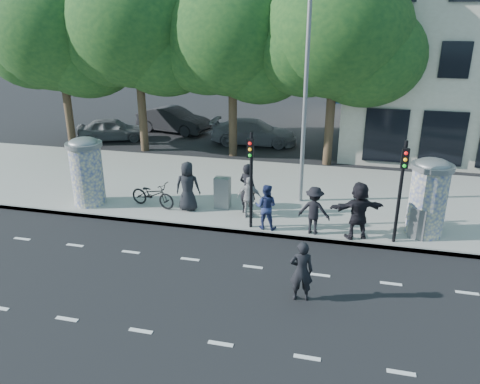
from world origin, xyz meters
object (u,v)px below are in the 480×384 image
(traffic_pole_near, at_px, (251,171))
(ped_c, at_px, (266,207))
(car_left, at_px, (112,129))
(ped_a, at_px, (188,186))
(ped_e, at_px, (249,198))
(car_mid, at_px, (173,120))
(cabinet_left, at_px, (222,193))
(ped_f, at_px, (358,211))
(man_road, at_px, (301,271))
(ad_column_right, at_px, (428,195))
(cabinet_right, at_px, (418,223))
(bicycle, at_px, (153,194))
(ad_column_left, at_px, (87,170))
(street_lamp, at_px, (306,83))
(ped_b, at_px, (248,189))
(car_right, at_px, (254,132))
(traffic_pole_far, at_px, (401,182))
(ped_d, at_px, (314,210))

(traffic_pole_near, relative_size, ped_c, 2.12)
(car_left, bearing_deg, ped_a, -161.41)
(ped_e, relative_size, car_mid, 0.32)
(traffic_pole_near, relative_size, cabinet_left, 2.80)
(ped_f, relative_size, man_road, 1.15)
(ad_column_right, height_order, ped_e, ad_column_right)
(cabinet_right, xyz_separation_m, car_mid, (-13.42, 12.53, 0.10))
(bicycle, height_order, cabinet_left, cabinet_left)
(ad_column_left, distance_m, street_lamp, 8.90)
(traffic_pole_near, distance_m, ped_b, 1.67)
(traffic_pole_near, bearing_deg, car_right, 101.32)
(ped_b, height_order, ped_f, ped_f)
(ped_a, bearing_deg, ped_e, 168.09)
(traffic_pole_far, bearing_deg, ped_b, 167.05)
(traffic_pole_near, bearing_deg, traffic_pole_far, 0.00)
(ad_column_left, xyz_separation_m, car_mid, (-1.26, 12.34, -0.75))
(ped_a, xyz_separation_m, ped_b, (2.26, 0.19, 0.03))
(ped_e, relative_size, ped_f, 0.79)
(car_mid, bearing_deg, cabinet_right, -119.54)
(street_lamp, height_order, ped_c, street_lamp)
(ad_column_right, bearing_deg, traffic_pole_far, -137.79)
(ad_column_right, bearing_deg, ped_b, 177.38)
(ped_a, xyz_separation_m, car_left, (-8.04, 9.26, -0.42))
(ad_column_left, xyz_separation_m, man_road, (8.77, -4.44, -0.69))
(cabinet_right, relative_size, car_mid, 0.22)
(cabinet_left, xyz_separation_m, car_right, (-0.86, 9.93, -0.04))
(traffic_pole_far, distance_m, bicycle, 9.06)
(ped_d, bearing_deg, ped_a, -3.89)
(ped_f, relative_size, car_mid, 0.41)
(street_lamp, bearing_deg, ped_d, -74.65)
(man_road, relative_size, bicycle, 0.90)
(ped_b, bearing_deg, traffic_pole_near, 130.89)
(ad_column_left, xyz_separation_m, bicycle, (2.54, 0.27, -0.89))
(street_lamp, distance_m, ped_f, 5.10)
(ped_b, relative_size, car_mid, 0.41)
(ad_column_right, height_order, bicycle, ad_column_right)
(traffic_pole_far, xyz_separation_m, ped_a, (-7.43, 1.00, -1.14))
(ad_column_right, relative_size, bicycle, 1.40)
(ped_d, distance_m, cabinet_left, 3.86)
(street_lamp, distance_m, ped_b, 4.40)
(ad_column_left, height_order, ad_column_right, same)
(ped_d, bearing_deg, car_right, -61.58)
(street_lamp, distance_m, ped_e, 4.65)
(ped_c, bearing_deg, ad_column_left, -2.32)
(traffic_pole_far, relative_size, ped_f, 1.74)
(street_lamp, relative_size, cabinet_right, 7.51)
(ad_column_right, relative_size, ped_f, 1.35)
(cabinet_left, height_order, cabinet_right, cabinet_left)
(car_left, bearing_deg, traffic_pole_far, -145.93)
(ped_d, height_order, car_mid, ped_d)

